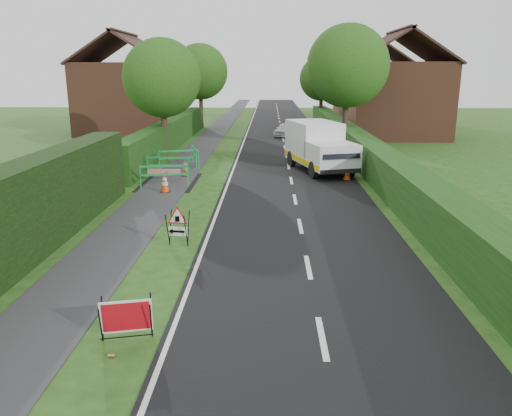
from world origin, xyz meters
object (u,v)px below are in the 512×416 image
object	(u,v)px
triangle_sign	(177,223)
hatchback_car	(286,129)
works_van	(319,146)
red_rect_sign	(126,317)

from	to	relation	value
triangle_sign	hatchback_car	world-z (taller)	hatchback_car
triangle_sign	hatchback_car	distance (m)	25.65
hatchback_car	works_van	bearing A→B (deg)	-65.40
triangle_sign	works_van	bearing A→B (deg)	74.17
works_van	hatchback_car	bearing A→B (deg)	79.20
red_rect_sign	works_van	bearing A→B (deg)	60.73
hatchback_car	triangle_sign	bearing A→B (deg)	-79.00
red_rect_sign	works_van	world-z (taller)	works_van
red_rect_sign	works_van	xyz separation A→B (m)	(5.07, 16.64, 0.81)
red_rect_sign	triangle_sign	distance (m)	5.17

